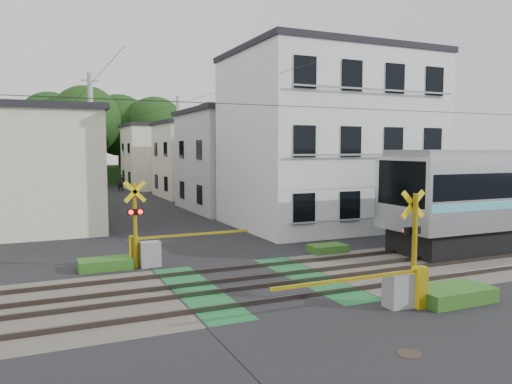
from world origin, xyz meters
name	(u,v)px	position (x,y,z in m)	size (l,w,h in m)	color
ground	(256,284)	(0.00, 0.00, 0.00)	(120.00, 120.00, 0.00)	black
track_bed	(256,283)	(0.00, 0.00, 0.04)	(120.00, 120.00, 0.14)	#47423A
crossing_signal_near	(403,281)	(2.59, -3.65, 0.71)	(4.74, 0.65, 3.09)	yellow
crossing_signal_far	(147,247)	(-2.59, 3.65, 0.71)	(4.74, 0.65, 3.09)	yellow
apartment_block	(327,140)	(8.50, 9.49, 4.66)	(10.20, 8.36, 9.30)	silver
houses_row	(123,161)	(0.25, 25.92, 3.24)	(22.07, 31.35, 6.80)	beige
tree_hill	(93,137)	(0.40, 48.46, 5.49)	(40.00, 13.02, 11.29)	#183712
catenary	(411,162)	(6.00, 0.03, 3.70)	(60.00, 5.04, 7.00)	#2D2D33
utility_poles	(111,150)	(-1.05, 23.01, 4.08)	(7.90, 42.00, 8.00)	#A5A5A0
pedestrian	(120,183)	(1.50, 35.76, 0.87)	(0.63, 0.42, 1.74)	black
manhole_cover	(409,354)	(0.69, -6.10, 0.01)	(0.52, 0.52, 0.02)	#2D261E
weed_patches	(307,273)	(1.76, -0.09, 0.18)	(10.25, 8.80, 0.40)	#2D5E1E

